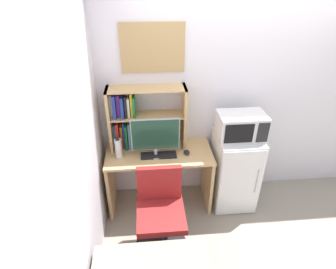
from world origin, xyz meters
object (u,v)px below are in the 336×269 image
hutch_bookshelf (134,117)px  monitor (155,136)px  desk_chair (161,217)px  keyboard (159,155)px  mini_fridge (234,171)px  microwave (241,126)px  computer_mouse (187,152)px  wall_corkboard (153,48)px  water_bottle (118,148)px

hutch_bookshelf → monitor: bearing=-44.4°
monitor → desk_chair: 0.84m
keyboard → desk_chair: 0.66m
mini_fridge → microwave: size_ratio=1.84×
hutch_bookshelf → microwave: (1.17, -0.19, -0.07)m
hutch_bookshelf → mini_fridge: size_ratio=0.91×
hutch_bookshelf → desk_chair: (0.24, -0.77, -0.76)m
computer_mouse → desk_chair: 0.76m
keyboard → computer_mouse: bearing=3.6°
monitor → mini_fridge: monitor is taller
microwave → wall_corkboard: 1.26m
keyboard → desk_chair: bearing=-91.8°
keyboard → mini_fridge: size_ratio=0.42×
monitor → water_bottle: size_ratio=2.17×
keyboard → mini_fridge: 0.97m
keyboard → water_bottle: size_ratio=1.65×
monitor → water_bottle: bearing=178.2°
monitor → microwave: size_ratio=1.03×
keyboard → mini_fridge: bearing=2.4°
monitor → wall_corkboard: 0.91m
hutch_bookshelf → computer_mouse: (0.57, -0.22, -0.36)m
hutch_bookshelf → computer_mouse: hutch_bookshelf is taller
desk_chair → mini_fridge: bearing=31.8°
hutch_bookshelf → mini_fridge: 1.37m
keyboard → microwave: (0.92, 0.04, 0.31)m
hutch_bookshelf → computer_mouse: size_ratio=9.15×
keyboard → water_bottle: (-0.44, 0.03, 0.10)m
monitor → computer_mouse: bearing=0.6°
monitor → wall_corkboard: wall_corkboard is taller
monitor → keyboard: monitor is taller
microwave → monitor: bearing=-178.5°
computer_mouse → water_bottle: size_ratio=0.39×
monitor → mini_fridge: (0.94, 0.02, -0.55)m
hutch_bookshelf → microwave: 1.19m
water_bottle → wall_corkboard: 1.12m
hutch_bookshelf → monitor: 0.34m
keyboard → microwave: size_ratio=0.78×
computer_mouse → microwave: size_ratio=0.18×
keyboard → mini_fridge: mini_fridge is taller
microwave → keyboard: bearing=-177.4°
hutch_bookshelf → water_bottle: 0.39m
monitor → water_bottle: (-0.41, 0.01, -0.14)m
water_bottle → desk_chair: size_ratio=0.27×
mini_fridge → wall_corkboard: (-0.94, 0.30, 1.41)m
mini_fridge → desk_chair: 1.10m
desk_chair → wall_corkboard: wall_corkboard is taller
desk_chair → microwave: bearing=31.9°
water_bottle → hutch_bookshelf: bearing=48.5°
hutch_bookshelf → mini_fridge: bearing=-9.6°
hutch_bookshelf → keyboard: bearing=-42.9°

